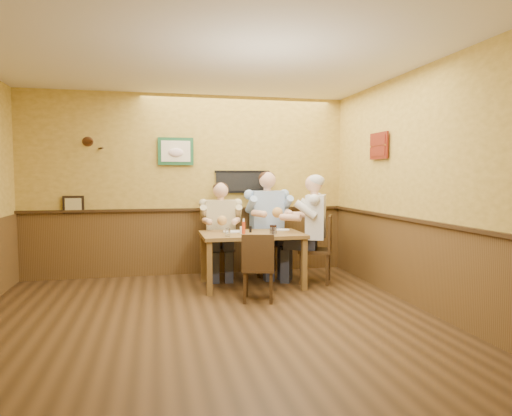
% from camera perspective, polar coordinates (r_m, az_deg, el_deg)
% --- Properties ---
extents(room, '(5.02, 5.03, 2.81)m').
position_cam_1_polar(room, '(4.89, -4.84, 5.73)').
color(room, '#33210F').
rests_on(room, ground).
extents(dining_table, '(1.40, 0.90, 0.75)m').
position_cam_1_polar(dining_table, '(6.37, -0.54, -3.95)').
color(dining_table, brown).
rests_on(dining_table, ground).
extents(chair_back_left, '(0.46, 0.46, 0.91)m').
position_cam_1_polar(chair_back_left, '(6.99, -4.41, -4.94)').
color(chair_back_left, '#3B2712').
rests_on(chair_back_left, ground).
extents(chair_back_right, '(0.50, 0.50, 1.01)m').
position_cam_1_polar(chair_back_right, '(7.14, 1.35, -4.32)').
color(chair_back_right, '#3B2712').
rests_on(chair_back_right, ground).
extents(chair_right_end, '(0.60, 0.60, 0.98)m').
position_cam_1_polar(chair_right_end, '(6.66, 7.44, -5.09)').
color(chair_right_end, '#3B2712').
rests_on(chair_right_end, ground).
extents(chair_near_side, '(0.48, 0.48, 0.85)m').
position_cam_1_polar(chair_near_side, '(5.67, 0.29, -7.35)').
color(chair_near_side, '#3B2712').
rests_on(chair_near_side, ground).
extents(diner_tan_shirt, '(0.66, 0.66, 1.30)m').
position_cam_1_polar(diner_tan_shirt, '(6.96, -4.42, -3.36)').
color(diner_tan_shirt, beige).
rests_on(diner_tan_shirt, ground).
extents(diner_blue_polo, '(0.72, 0.72, 1.44)m').
position_cam_1_polar(diner_blue_polo, '(7.11, 1.36, -2.59)').
color(diner_blue_polo, '#8EADD6').
rests_on(diner_blue_polo, ground).
extents(diner_white_elder, '(0.86, 0.86, 1.40)m').
position_cam_1_polar(diner_white_elder, '(6.63, 7.46, -3.30)').
color(diner_white_elder, silver).
rests_on(diner_white_elder, ground).
extents(water_glass_left, '(0.09, 0.09, 0.11)m').
position_cam_1_polar(water_glass_left, '(6.00, -3.57, -3.04)').
color(water_glass_left, white).
rests_on(water_glass_left, dining_table).
extents(water_glass_mid, '(0.08, 0.08, 0.11)m').
position_cam_1_polar(water_glass_mid, '(6.12, 2.15, -2.91)').
color(water_glass_mid, silver).
rests_on(water_glass_mid, dining_table).
extents(cola_tumbler, '(0.10, 0.10, 0.12)m').
position_cam_1_polar(cola_tumbler, '(6.27, 2.16, -2.67)').
color(cola_tumbler, black).
rests_on(cola_tumbler, dining_table).
extents(hot_sauce_bottle, '(0.06, 0.06, 0.19)m').
position_cam_1_polar(hot_sauce_bottle, '(6.24, -1.56, -2.39)').
color(hot_sauce_bottle, red).
rests_on(hot_sauce_bottle, dining_table).
extents(salt_shaker, '(0.04, 0.04, 0.10)m').
position_cam_1_polar(salt_shaker, '(6.26, -1.85, -2.78)').
color(salt_shaker, white).
rests_on(salt_shaker, dining_table).
extents(pepper_shaker, '(0.04, 0.04, 0.09)m').
position_cam_1_polar(pepper_shaker, '(6.40, -0.70, -2.67)').
color(pepper_shaker, black).
rests_on(pepper_shaker, dining_table).
extents(plate_far_left, '(0.26, 0.26, 0.02)m').
position_cam_1_polar(plate_far_left, '(6.45, -3.07, -2.95)').
color(plate_far_left, silver).
rests_on(plate_far_left, dining_table).
extents(plate_far_right, '(0.22, 0.22, 0.01)m').
position_cam_1_polar(plate_far_right, '(6.68, 3.32, -2.72)').
color(plate_far_right, white).
rests_on(plate_far_right, dining_table).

